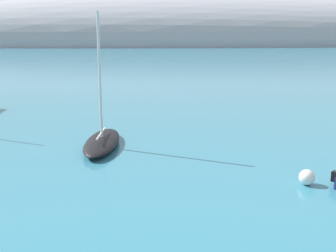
{
  "coord_description": "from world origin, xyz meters",
  "views": [
    {
      "loc": [
        -5.75,
        -6.53,
        8.88
      ],
      "look_at": [
        -3.94,
        21.98,
        2.21
      ],
      "focal_mm": 46.47,
      "sensor_mm": 36.0,
      "label": 1
    }
  ],
  "objects": [
    {
      "name": "distant_ridge",
      "position": [
        19.98,
        198.19,
        0.0
      ],
      "size": [
        369.28,
        66.32,
        43.94
      ],
      "primitive_type": "ellipsoid",
      "color": "#999EA8",
      "rests_on": "ground"
    },
    {
      "name": "sailboat_black_near_shore",
      "position": [
        -8.67,
        24.84,
        0.5
      ],
      "size": [
        2.99,
        8.01,
        9.81
      ],
      "rotation": [
        0.0,
        0.0,
        1.49
      ],
      "color": "black",
      "rests_on": "water"
    },
    {
      "name": "mooring_buoy_white",
      "position": [
        3.59,
        16.23,
        0.45
      ],
      "size": [
        0.9,
        0.9,
        0.9
      ],
      "primitive_type": "sphere",
      "color": "silver",
      "rests_on": "water"
    }
  ]
}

